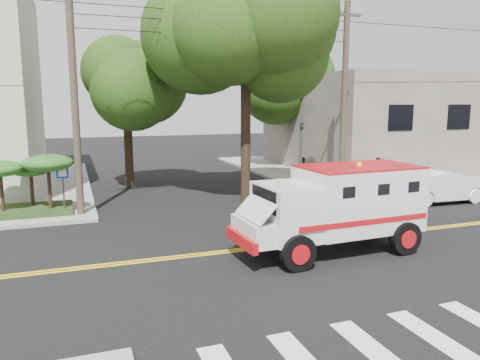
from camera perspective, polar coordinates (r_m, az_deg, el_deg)
name	(u,v)px	position (r m, az deg, el deg)	size (l,w,h in m)	color
ground	(273,246)	(14.90, 4.07, -8.08)	(100.00, 100.00, 0.00)	black
sidewalk_ne	(375,168)	(33.06, 16.10, 1.45)	(17.00, 17.00, 0.15)	gray
building_right	(391,122)	(34.09, 17.90, 6.80)	(14.00, 12.00, 6.00)	#615B53
utility_pole_left	(75,102)	(18.97, -19.51, 8.98)	(0.28, 0.28, 9.00)	#382D23
utility_pole_right	(344,102)	(22.67, 12.57, 9.30)	(0.28, 0.28, 9.00)	#382D23
tree_main	(258,38)	(20.86, 2.19, 16.95)	(6.08, 5.70, 9.85)	black
tree_left	(133,77)	(24.98, -12.95, 12.11)	(4.48, 4.20, 7.70)	black
tree_right	(300,78)	(32.30, 7.30, 12.28)	(4.80, 4.50, 8.20)	black
traffic_signal	(301,153)	(21.03, 7.44, 3.23)	(0.15, 0.18, 3.60)	#3F3F42
accessibility_sign	(63,183)	(19.40, -20.77, -0.40)	(0.45, 0.10, 2.02)	#3F3F42
palm_planter	(29,176)	(19.87, -24.36, 0.41)	(3.52, 2.63, 2.36)	#1E3314
armored_truck	(337,204)	(14.30, 11.78, -2.88)	(5.80, 2.54, 2.60)	silver
parked_sedan	(441,186)	(22.92, 23.29, -0.70)	(1.57, 4.50, 1.48)	white
pedestrian_a	(302,171)	(24.72, 7.58, 1.06)	(0.54, 0.36, 1.49)	gray
pedestrian_b	(377,173)	(24.90, 16.37, 0.87)	(0.75, 0.58, 1.54)	gray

